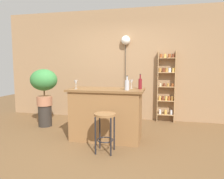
{
  "coord_description": "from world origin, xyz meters",
  "views": [
    {
      "loc": [
        0.95,
        -3.42,
        1.36
      ],
      "look_at": [
        0.05,
        0.55,
        0.91
      ],
      "focal_mm": 33.57,
      "sensor_mm": 36.0,
      "label": 1
    }
  ],
  "objects_px": {
    "potted_plant": "(44,83)",
    "pendant_globe_light": "(126,41)",
    "wine_glass_left": "(76,83)",
    "plant_stool": "(45,116)",
    "spice_shelf": "(166,85)",
    "bottle_soda_blue": "(127,85)",
    "bottle_spirits_clear": "(140,83)",
    "wine_glass_center": "(131,82)",
    "bar_stool": "(105,123)"
  },
  "relations": [
    {
      "from": "pendant_globe_light",
      "to": "bottle_spirits_clear",
      "type": "bearing_deg",
      "value": -70.79
    },
    {
      "from": "plant_stool",
      "to": "potted_plant",
      "type": "height_order",
      "value": "potted_plant"
    },
    {
      "from": "potted_plant",
      "to": "bottle_soda_blue",
      "type": "xyz_separation_m",
      "value": [
        1.98,
        -0.63,
        0.05
      ]
    },
    {
      "from": "bottle_soda_blue",
      "to": "wine_glass_center",
      "type": "relative_size",
      "value": 1.54
    },
    {
      "from": "spice_shelf",
      "to": "bottle_soda_blue",
      "type": "relative_size",
      "value": 6.85
    },
    {
      "from": "plant_stool",
      "to": "spice_shelf",
      "type": "bearing_deg",
      "value": 20.65
    },
    {
      "from": "plant_stool",
      "to": "wine_glass_left",
      "type": "bearing_deg",
      "value": -31.96
    },
    {
      "from": "plant_stool",
      "to": "wine_glass_center",
      "type": "bearing_deg",
      "value": -9.15
    },
    {
      "from": "plant_stool",
      "to": "bottle_soda_blue",
      "type": "bearing_deg",
      "value": -17.77
    },
    {
      "from": "bottle_soda_blue",
      "to": "wine_glass_center",
      "type": "bearing_deg",
      "value": 83.33
    },
    {
      "from": "potted_plant",
      "to": "pendant_globe_light",
      "type": "distance_m",
      "value": 2.21
    },
    {
      "from": "bar_stool",
      "to": "bottle_spirits_clear",
      "type": "xyz_separation_m",
      "value": [
        0.48,
        0.7,
        0.58
      ]
    },
    {
      "from": "wine_glass_left",
      "to": "potted_plant",
      "type": "bearing_deg",
      "value": 148.04
    },
    {
      "from": "bottle_soda_blue",
      "to": "bottle_spirits_clear",
      "type": "bearing_deg",
      "value": 47.07
    },
    {
      "from": "potted_plant",
      "to": "bottle_soda_blue",
      "type": "bearing_deg",
      "value": -17.77
    },
    {
      "from": "pendant_globe_light",
      "to": "potted_plant",
      "type": "bearing_deg",
      "value": -148.23
    },
    {
      "from": "potted_plant",
      "to": "wine_glass_left",
      "type": "xyz_separation_m",
      "value": [
        1.04,
        -0.65,
        0.07
      ]
    },
    {
      "from": "spice_shelf",
      "to": "bottle_spirits_clear",
      "type": "xyz_separation_m",
      "value": [
        -0.51,
        -1.42,
        0.14
      ]
    },
    {
      "from": "bar_stool",
      "to": "pendant_globe_light",
      "type": "bearing_deg",
      "value": 90.7
    },
    {
      "from": "bottle_soda_blue",
      "to": "wine_glass_center",
      "type": "distance_m",
      "value": 0.31
    },
    {
      "from": "bar_stool",
      "to": "potted_plant",
      "type": "xyz_separation_m",
      "value": [
        -1.71,
        1.11,
        0.53
      ]
    },
    {
      "from": "bottle_soda_blue",
      "to": "wine_glass_center",
      "type": "height_order",
      "value": "bottle_soda_blue"
    },
    {
      "from": "bottle_spirits_clear",
      "to": "bottle_soda_blue",
      "type": "height_order",
      "value": "bottle_spirits_clear"
    },
    {
      "from": "spice_shelf",
      "to": "wine_glass_center",
      "type": "relative_size",
      "value": 10.55
    },
    {
      "from": "bar_stool",
      "to": "wine_glass_left",
      "type": "relative_size",
      "value": 3.82
    },
    {
      "from": "bar_stool",
      "to": "wine_glass_center",
      "type": "xyz_separation_m",
      "value": [
        0.31,
        0.79,
        0.6
      ]
    },
    {
      "from": "spice_shelf",
      "to": "wine_glass_center",
      "type": "distance_m",
      "value": 1.51
    },
    {
      "from": "bottle_soda_blue",
      "to": "pendant_globe_light",
      "type": "bearing_deg",
      "value": 100.07
    },
    {
      "from": "bottle_spirits_clear",
      "to": "wine_glass_left",
      "type": "height_order",
      "value": "bottle_spirits_clear"
    },
    {
      "from": "plant_stool",
      "to": "pendant_globe_light",
      "type": "relative_size",
      "value": 0.23
    },
    {
      "from": "potted_plant",
      "to": "bottle_spirits_clear",
      "type": "height_order",
      "value": "potted_plant"
    },
    {
      "from": "spice_shelf",
      "to": "plant_stool",
      "type": "distance_m",
      "value": 2.96
    },
    {
      "from": "bar_stool",
      "to": "plant_stool",
      "type": "bearing_deg",
      "value": 146.92
    },
    {
      "from": "bar_stool",
      "to": "pendant_globe_light",
      "type": "relative_size",
      "value": 0.3
    },
    {
      "from": "wine_glass_left",
      "to": "pendant_globe_light",
      "type": "relative_size",
      "value": 0.08
    },
    {
      "from": "spice_shelf",
      "to": "bottle_spirits_clear",
      "type": "bearing_deg",
      "value": -109.52
    },
    {
      "from": "bar_stool",
      "to": "bottle_soda_blue",
      "type": "height_order",
      "value": "bottle_soda_blue"
    },
    {
      "from": "spice_shelf",
      "to": "wine_glass_left",
      "type": "bearing_deg",
      "value": -134.9
    },
    {
      "from": "wine_glass_left",
      "to": "bottle_spirits_clear",
      "type": "bearing_deg",
      "value": 11.61
    },
    {
      "from": "spice_shelf",
      "to": "pendant_globe_light",
      "type": "height_order",
      "value": "pendant_globe_light"
    },
    {
      "from": "plant_stool",
      "to": "wine_glass_center",
      "type": "xyz_separation_m",
      "value": [
        2.01,
        -0.32,
        0.83
      ]
    },
    {
      "from": "bottle_soda_blue",
      "to": "wine_glass_center",
      "type": "xyz_separation_m",
      "value": [
        0.04,
        0.31,
        0.02
      ]
    },
    {
      "from": "spice_shelf",
      "to": "potted_plant",
      "type": "xyz_separation_m",
      "value": [
        -2.69,
        -1.01,
        0.08
      ]
    },
    {
      "from": "bottle_spirits_clear",
      "to": "potted_plant",
      "type": "bearing_deg",
      "value": 169.37
    },
    {
      "from": "wine_glass_center",
      "to": "pendant_globe_light",
      "type": "height_order",
      "value": "pendant_globe_light"
    },
    {
      "from": "potted_plant",
      "to": "bottle_spirits_clear",
      "type": "distance_m",
      "value": 2.23
    },
    {
      "from": "potted_plant",
      "to": "bottle_spirits_clear",
      "type": "relative_size",
      "value": 2.98
    },
    {
      "from": "spice_shelf",
      "to": "plant_stool",
      "type": "relative_size",
      "value": 3.61
    },
    {
      "from": "plant_stool",
      "to": "bottle_soda_blue",
      "type": "height_order",
      "value": "bottle_soda_blue"
    },
    {
      "from": "plant_stool",
      "to": "potted_plant",
      "type": "bearing_deg",
      "value": -26.57
    }
  ]
}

